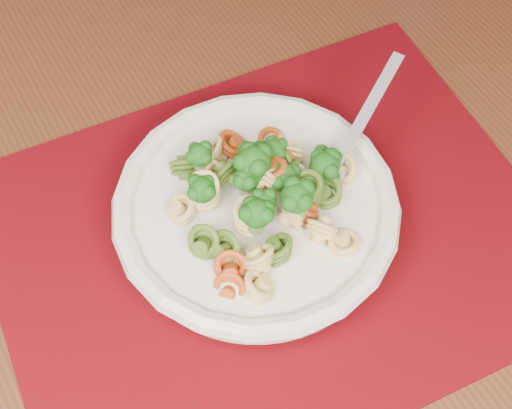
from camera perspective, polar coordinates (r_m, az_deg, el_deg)
dining_table at (r=0.78m, az=3.41°, el=-2.11°), size 1.46×0.99×0.77m
placemat at (r=0.65m, az=1.27°, el=-2.63°), size 0.54×0.45×0.00m
pasta_bowl at (r=0.63m, az=0.00°, el=-0.52°), size 0.25×0.25×0.05m
pasta_broccoli_heap at (r=0.61m, az=0.00°, el=0.30°), size 0.22×0.22×0.06m
fork at (r=0.63m, az=5.80°, el=1.90°), size 0.18×0.10×0.08m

